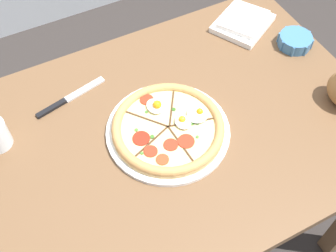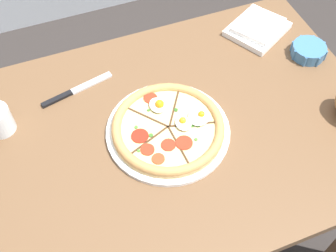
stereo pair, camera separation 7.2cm
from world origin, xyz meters
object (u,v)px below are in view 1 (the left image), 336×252
at_px(pizza, 168,128).
at_px(napkin_folded, 243,22).
at_px(dining_table, 179,146).
at_px(ramekin_bowl, 295,41).
at_px(knife_main, 70,98).

relative_size(pizza, napkin_folded, 1.45).
xyz_separation_m(dining_table, ramekin_bowl, (0.49, 0.11, 0.13)).
relative_size(dining_table, ramekin_bowl, 9.96).
relative_size(ramekin_bowl, napkin_folded, 0.48).
height_order(pizza, knife_main, pizza).
height_order(dining_table, knife_main, knife_main).
bearing_deg(dining_table, napkin_folded, 34.85).
xyz_separation_m(dining_table, pizza, (-0.04, -0.01, 0.13)).
height_order(dining_table, napkin_folded, napkin_folded).
relative_size(dining_table, napkin_folded, 4.76).
distance_m(napkin_folded, knife_main, 0.63).
bearing_deg(pizza, ramekin_bowl, 12.95).
relative_size(dining_table, pizza, 3.29).
distance_m(dining_table, pizza, 0.14).
height_order(dining_table, pizza, pizza).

